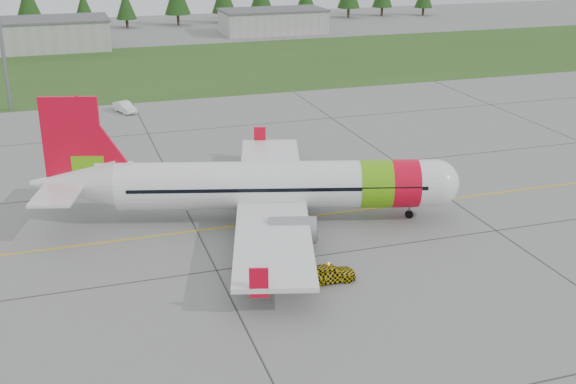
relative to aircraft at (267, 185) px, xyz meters
name	(u,v)px	position (x,y,z in m)	size (l,w,h in m)	color
ground	(392,245)	(8.39, -8.45, -3.33)	(320.00, 320.00, 0.00)	gray
aircraft	(267,185)	(0.00, 0.00, 0.00)	(37.28, 35.16, 11.54)	white
follow_me_car	(329,257)	(1.03, -12.79, -1.29)	(1.64, 1.39, 4.08)	yellow
service_van	(124,96)	(-8.25, 43.48, -1.02)	(1.61, 1.52, 4.62)	white
grass_strip	(199,66)	(8.39, 73.55, -3.31)	(320.00, 50.00, 0.03)	#30561E
taxi_guideline	(355,211)	(8.39, -0.45, -3.32)	(120.00, 0.25, 0.02)	gold
hangar_west	(29,36)	(-21.61, 101.55, -0.33)	(32.00, 14.00, 6.00)	#A8A8A3
hangar_east	(273,22)	(33.39, 109.55, -0.73)	(24.00, 12.00, 5.20)	#A8A8A3
floodlight_mast	(1,40)	(-23.61, 49.55, 6.67)	(0.50, 0.50, 20.00)	slate
treeline	(155,6)	(8.39, 129.55, 1.67)	(160.00, 8.00, 10.00)	#1C3F14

